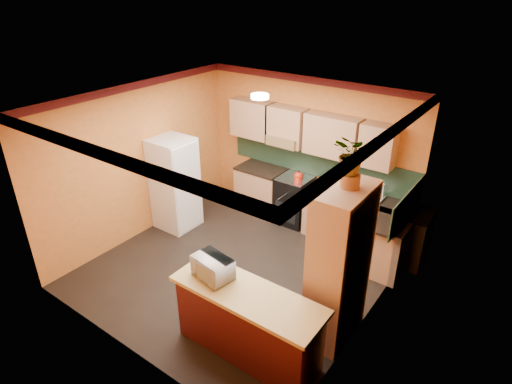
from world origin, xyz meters
TOP-DOWN VIEW (x-y plane):
  - room_shell at (0.02, 0.28)m, footprint 4.24×4.24m
  - base_cabinets_back at (0.57, 1.80)m, footprint 3.65×0.60m
  - countertop_back at (0.57, 1.80)m, footprint 3.65×0.62m
  - stove at (-0.06, 1.80)m, footprint 0.58×0.58m
  - kettle at (0.04, 1.75)m, footprint 0.22×0.22m
  - sink at (1.34, 1.80)m, footprint 0.48×0.40m
  - base_cabinets_right at (1.80, 1.27)m, footprint 0.60×0.80m
  - countertop_right at (1.80, 1.27)m, footprint 0.62×0.80m
  - fridge at (-1.75, 0.43)m, footprint 0.68×0.66m
  - pantry at (1.85, -0.33)m, footprint 0.48×0.90m
  - fern_pot at (1.85, -0.28)m, footprint 0.22×0.22m
  - fern at (1.85, -0.28)m, footprint 0.50×0.47m
  - breakfast_bar at (1.15, -1.26)m, footprint 1.80×0.55m
  - bar_top at (1.15, -1.26)m, footprint 1.90×0.65m
  - microwave at (0.63, -1.26)m, footprint 0.53×0.40m

SIDE VIEW (x-z plane):
  - base_cabinets_back at x=0.57m, z-range 0.00..0.88m
  - base_cabinets_right at x=1.80m, z-range 0.00..0.88m
  - breakfast_bar at x=1.15m, z-range 0.00..0.88m
  - stove at x=-0.06m, z-range 0.00..0.91m
  - fridge at x=-1.75m, z-range 0.00..1.70m
  - countertop_back at x=0.57m, z-range 0.88..0.92m
  - countertop_right at x=1.80m, z-range 0.88..0.92m
  - bar_top at x=1.15m, z-range 0.88..0.93m
  - sink at x=1.34m, z-range 0.92..0.95m
  - kettle at x=0.04m, z-range 0.91..1.09m
  - pantry at x=1.85m, z-range 0.00..2.10m
  - microwave at x=0.63m, z-range 0.93..1.20m
  - room_shell at x=0.02m, z-range 0.73..3.45m
  - fern_pot at x=1.85m, z-range 2.10..2.26m
  - fern at x=1.85m, z-range 2.26..2.70m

